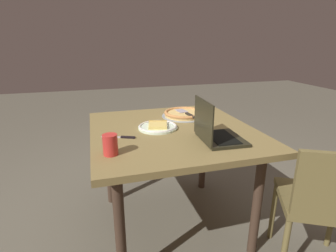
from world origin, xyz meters
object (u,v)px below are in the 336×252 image
at_px(pizza_plate, 158,126).
at_px(drink_cup, 110,144).
at_px(pizza_tray, 184,114).
at_px(laptop, 215,132).
at_px(table_knife, 122,137).
at_px(dining_table, 173,141).
at_px(chair_near, 322,201).

distance_m(pizza_plate, drink_cup, 0.49).
distance_m(pizza_plate, pizza_tray, 0.36).
relative_size(laptop, pizza_plate, 1.13).
bearing_deg(drink_cup, pizza_plate, 135.65).
relative_size(pizza_tray, table_knife, 1.71).
height_order(dining_table, drink_cup, drink_cup).
bearing_deg(pizza_tray, pizza_plate, -49.50).
height_order(dining_table, chair_near, chair_near).
height_order(laptop, pizza_plate, laptop).
bearing_deg(table_knife, laptop, 68.97).
bearing_deg(table_knife, pizza_plate, 113.66).
xyz_separation_m(laptop, table_knife, (-0.20, -0.53, -0.05)).
distance_m(laptop, drink_cup, 0.62).
bearing_deg(drink_cup, dining_table, 125.79).
distance_m(table_knife, chair_near, 1.21).
bearing_deg(pizza_plate, table_knife, -66.34).
bearing_deg(pizza_tray, chair_near, 28.42).
relative_size(drink_cup, chair_near, 0.13).
bearing_deg(laptop, dining_table, -147.58).
xyz_separation_m(table_knife, chair_near, (0.57, 1.02, -0.28)).
height_order(laptop, pizza_tray, laptop).
xyz_separation_m(pizza_tray, table_knife, (0.34, -0.53, -0.02)).
height_order(pizza_tray, chair_near, chair_near).
height_order(table_knife, chair_near, chair_near).
xyz_separation_m(drink_cup, chair_near, (0.34, 1.11, -0.33)).
xyz_separation_m(dining_table, pizza_plate, (-0.03, -0.09, 0.10)).
distance_m(laptop, table_knife, 0.57).
bearing_deg(table_knife, drink_cup, -19.47).
relative_size(dining_table, table_knife, 5.56).
distance_m(pizza_tray, chair_near, 1.08).
bearing_deg(chair_near, dining_table, -134.09).
relative_size(dining_table, pizza_tray, 3.25).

